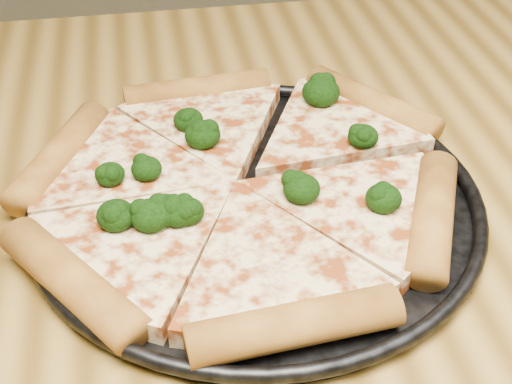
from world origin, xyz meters
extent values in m
cube|color=olive|center=(0.00, 0.00, 0.73)|extent=(1.20, 0.90, 0.04)
cylinder|color=black|center=(-0.05, 0.08, 0.75)|extent=(0.32, 0.32, 0.01)
torus|color=black|center=(-0.05, 0.08, 0.76)|extent=(0.33, 0.33, 0.01)
cylinder|color=#B3772C|center=(0.07, 0.18, 0.77)|extent=(0.10, 0.12, 0.03)
cylinder|color=#B3772C|center=(-0.07, 0.23, 0.77)|extent=(0.13, 0.04, 0.03)
cylinder|color=#B3772C|center=(-0.19, 0.15, 0.77)|extent=(0.08, 0.13, 0.03)
cylinder|color=#B3772C|center=(-0.18, 0.00, 0.77)|extent=(0.10, 0.12, 0.03)
cylinder|color=#B3772C|center=(-0.05, -0.06, 0.77)|extent=(0.13, 0.04, 0.03)
cylinder|color=#B3772C|center=(0.07, 0.03, 0.77)|extent=(0.08, 0.13, 0.03)
ellipsoid|color=black|center=(0.04, 0.12, 0.78)|extent=(0.02, 0.02, 0.02)
ellipsoid|color=black|center=(0.03, 0.19, 0.78)|extent=(0.03, 0.03, 0.02)
ellipsoid|color=black|center=(-0.11, 0.05, 0.78)|extent=(0.03, 0.03, 0.02)
ellipsoid|color=black|center=(-0.15, 0.05, 0.78)|extent=(0.03, 0.03, 0.02)
ellipsoid|color=black|center=(0.04, 0.04, 0.78)|extent=(0.03, 0.03, 0.02)
ellipsoid|color=black|center=(-0.11, 0.05, 0.78)|extent=(0.03, 0.03, 0.02)
ellipsoid|color=black|center=(-0.12, 0.10, 0.78)|extent=(0.02, 0.02, 0.02)
ellipsoid|color=black|center=(-0.12, 0.05, 0.78)|extent=(0.03, 0.03, 0.02)
ellipsoid|color=black|center=(-0.15, 0.10, 0.78)|extent=(0.02, 0.02, 0.02)
ellipsoid|color=black|center=(-0.10, 0.05, 0.78)|extent=(0.02, 0.02, 0.02)
ellipsoid|color=black|center=(-0.09, 0.17, 0.78)|extent=(0.02, 0.02, 0.02)
ellipsoid|color=black|center=(-0.02, 0.06, 0.78)|extent=(0.03, 0.03, 0.02)
ellipsoid|color=black|center=(-0.08, 0.14, 0.78)|extent=(0.03, 0.03, 0.02)
camera|label=1|loc=(-0.12, -0.33, 1.09)|focal=50.70mm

